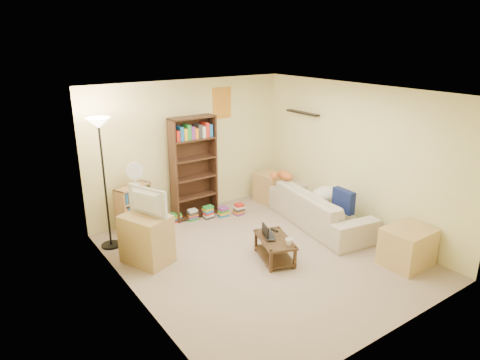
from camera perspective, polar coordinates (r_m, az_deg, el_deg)
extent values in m
plane|color=tan|center=(6.71, 3.02, -10.09)|extent=(4.50, 4.50, 0.00)
cube|color=#FBE8A9|center=(8.02, -6.75, 4.28)|extent=(4.00, 0.04, 2.50)
cube|color=#FBE8A9|center=(4.77, 20.19, -6.98)|extent=(4.00, 0.04, 2.50)
cube|color=#FBE8A9|center=(5.28, -14.19, -3.87)|extent=(0.04, 4.50, 2.50)
cube|color=#FBE8A9|center=(7.56, 15.27, 2.84)|extent=(0.04, 4.50, 2.50)
cube|color=silver|center=(5.93, 3.43, 11.62)|extent=(4.00, 4.50, 0.04)
cube|color=red|center=(8.22, -2.44, 10.21)|extent=(0.40, 0.02, 0.58)
cube|color=black|center=(8.24, 8.32, 8.86)|extent=(0.12, 0.80, 0.03)
imported|color=beige|center=(7.74, 10.67, -3.71)|extent=(2.48, 1.57, 0.64)
cube|color=navy|center=(7.35, 13.63, -2.70)|extent=(0.15, 0.43, 0.38)
ellipsoid|color=white|center=(7.79, 11.49, -1.81)|extent=(0.59, 0.42, 0.25)
ellipsoid|color=orange|center=(8.13, 5.97, 0.65)|extent=(0.43, 0.24, 0.16)
sphere|color=orange|center=(8.01, 4.55, 0.59)|extent=(0.14, 0.14, 0.14)
cube|color=#3E2617|center=(6.48, 4.67, -7.91)|extent=(0.67, 0.88, 0.03)
cube|color=#3E2617|center=(6.60, 4.61, -9.95)|extent=(0.63, 0.84, 0.03)
cube|color=#3E2617|center=(6.21, 4.13, -10.79)|extent=(0.04, 0.04, 0.35)
cube|color=#3E2617|center=(6.33, 7.33, -10.29)|extent=(0.04, 0.04, 0.35)
cube|color=#3E2617|center=(6.79, 2.14, -8.06)|extent=(0.04, 0.04, 0.35)
cube|color=#3E2617|center=(6.90, 5.10, -7.65)|extent=(0.04, 0.04, 0.35)
imported|color=black|center=(6.53, 4.33, -7.38)|extent=(0.55, 0.53, 0.03)
cube|color=white|center=(6.46, 3.40, -6.79)|extent=(0.10, 0.25, 0.17)
imported|color=white|center=(6.27, 6.54, -8.21)|extent=(0.16, 0.16, 0.10)
cube|color=black|center=(6.72, 4.61, -6.66)|extent=(0.05, 0.14, 0.02)
cube|color=tan|center=(6.53, -12.34, -7.70)|extent=(0.72, 0.83, 0.74)
imported|color=black|center=(6.30, -12.70, -2.96)|extent=(0.79, 0.61, 0.42)
cube|color=#3B2216|center=(7.83, -6.19, 1.60)|extent=(0.85, 0.29, 1.88)
cube|color=tan|center=(7.60, -13.95, -3.69)|extent=(0.68, 0.47, 0.81)
cylinder|color=white|center=(7.45, -13.83, -0.62)|extent=(0.16, 0.16, 0.04)
cylinder|color=white|center=(7.42, -13.88, 0.11)|extent=(0.02, 0.02, 0.16)
cylinder|color=white|center=(7.34, -13.89, 1.23)|extent=(0.29, 0.06, 0.29)
cylinder|color=black|center=(7.29, -16.78, -8.29)|extent=(0.31, 0.31, 0.03)
cylinder|color=black|center=(6.92, -17.52, -1.12)|extent=(0.03, 0.03, 1.97)
cone|color=beige|center=(6.66, -18.38, 7.23)|extent=(0.35, 0.35, 0.15)
cube|color=tan|center=(8.75, 4.08, -0.93)|extent=(0.62, 0.62, 0.60)
cube|color=tan|center=(6.81, 21.42, -8.28)|extent=(0.69, 0.58, 0.57)
cube|color=red|center=(7.92, -8.51, -4.93)|extent=(0.19, 0.15, 0.16)
cube|color=#1966B2|center=(7.95, -6.39, -4.62)|extent=(0.19, 0.15, 0.20)
cube|color=gold|center=(7.99, -4.29, -4.30)|extent=(0.19, 0.15, 0.23)
cube|color=#268C33|center=(8.05, -2.21, -4.26)|extent=(0.19, 0.15, 0.18)
cube|color=#7F338C|center=(8.11, -0.16, -3.94)|extent=(0.19, 0.15, 0.22)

